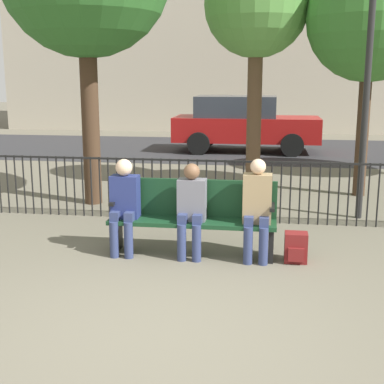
% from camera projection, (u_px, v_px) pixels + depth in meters
% --- Properties ---
extents(ground_plane, '(80.00, 80.00, 0.00)m').
position_uv_depth(ground_plane, '(157.00, 333.00, 4.62)').
color(ground_plane, '#605B4C').
extents(park_bench, '(2.05, 0.45, 0.92)m').
position_uv_depth(park_bench, '(193.00, 214.00, 6.61)').
color(park_bench, '#14381E').
rests_on(park_bench, ground).
extents(seated_person_0, '(0.34, 0.39, 1.19)m').
position_uv_depth(seated_person_0, '(124.00, 201.00, 6.57)').
color(seated_person_0, navy).
rests_on(seated_person_0, ground).
extents(seated_person_1, '(0.34, 0.39, 1.15)m').
position_uv_depth(seated_person_1, '(191.00, 206.00, 6.45)').
color(seated_person_1, navy).
rests_on(seated_person_1, ground).
extents(seated_person_2, '(0.34, 0.39, 1.23)m').
position_uv_depth(seated_person_2, '(257.00, 205.00, 6.33)').
color(seated_person_2, navy).
rests_on(seated_person_2, ground).
extents(backpack, '(0.27, 0.25, 0.36)m').
position_uv_depth(backpack, '(296.00, 248.00, 6.35)').
color(backpack, maroon).
rests_on(backpack, ground).
extents(fence_railing, '(9.01, 0.03, 0.95)m').
position_uv_depth(fence_railing, '(207.00, 185.00, 8.11)').
color(fence_railing, black).
rests_on(fence_railing, ground).
extents(tree_0, '(1.97, 1.97, 4.48)m').
position_uv_depth(tree_0, '(257.00, 7.00, 9.93)').
color(tree_0, brown).
rests_on(tree_0, ground).
extents(tree_1, '(2.21, 2.21, 4.28)m').
position_uv_depth(tree_1, '(370.00, 19.00, 9.32)').
color(tree_1, '#422D1E').
rests_on(tree_1, ground).
extents(lamp_post, '(0.28, 0.28, 3.64)m').
position_uv_depth(lamp_post, '(369.00, 60.00, 7.88)').
color(lamp_post, black).
rests_on(lamp_post, ground).
extents(street_surface, '(24.00, 6.00, 0.01)m').
position_uv_depth(street_surface, '(239.00, 149.00, 16.22)').
color(street_surface, '#2B2B2D').
rests_on(street_surface, ground).
extents(parked_car_0, '(4.20, 1.94, 1.62)m').
position_uv_depth(parked_car_0, '(243.00, 123.00, 15.64)').
color(parked_car_0, maroon).
rests_on(parked_car_0, ground).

